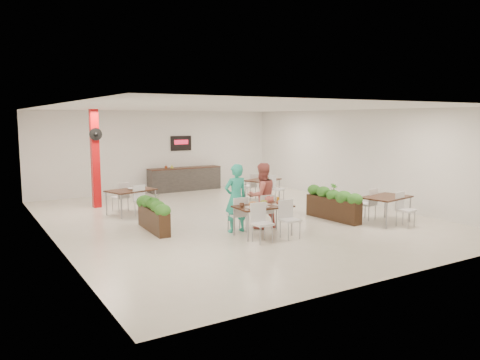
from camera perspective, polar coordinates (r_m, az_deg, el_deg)
name	(u,v)px	position (r m, az deg, el deg)	size (l,w,h in m)	color
ground	(234,218)	(13.75, -0.74, -4.66)	(12.00, 12.00, 0.00)	beige
room_shell	(234,150)	(13.47, -0.75, 3.72)	(10.10, 12.10, 3.22)	white
red_column	(95,157)	(15.90, -17.23, 2.64)	(0.40, 0.41, 3.20)	red
service_counter	(185,178)	(19.08, -6.77, 0.20)	(3.00, 0.64, 2.20)	#2A2725
main_table	(263,210)	(11.65, 2.79, -3.69)	(1.42, 1.65, 0.92)	#331A11
diner_man	(236,198)	(11.94, -0.51, -2.22)	(0.64, 0.42, 1.76)	#28B195
diner_woman	(262,196)	(12.36, 2.68, -1.93)	(0.85, 0.66, 1.74)	#D6685F
planter_left	(153,212)	(12.32, -10.52, -3.82)	(0.47, 1.87, 0.98)	black
planter_right	(333,202)	(13.70, 11.29, -2.70)	(0.50, 2.00, 1.05)	black
side_table_a	(131,193)	(14.62, -13.14, -1.57)	(1.56, 1.67, 0.92)	#331A11
side_table_b	(263,183)	(16.67, 2.80, -0.31)	(1.46, 1.66, 0.92)	#331A11
side_table_c	(386,200)	(13.62, 17.39, -2.38)	(1.50, 1.67, 0.92)	#331A11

